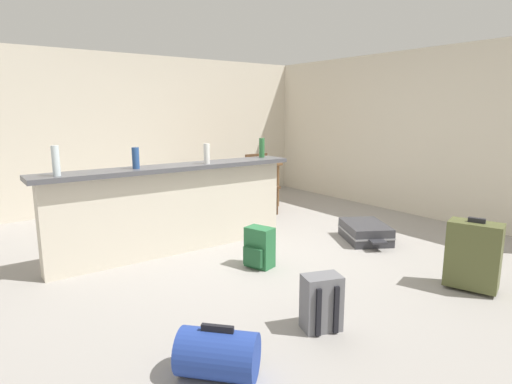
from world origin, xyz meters
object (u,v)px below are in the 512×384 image
at_px(bottle_green, 262,148).
at_px(dining_table, 242,168).
at_px(dining_chair_near_partition, 260,181).
at_px(bottle_clear, 56,161).
at_px(backpack_green, 259,248).
at_px(duffel_bag_blue, 218,354).
at_px(suitcase_upright_olive, 473,255).
at_px(bottle_blue, 136,158).
at_px(backpack_grey, 321,303).
at_px(bottle_white, 207,154).
at_px(suitcase_flat_charcoal, 365,232).

xyz_separation_m(bottle_green, dining_table, (0.66, 1.42, -0.48)).
height_order(bottle_green, dining_chair_near_partition, bottle_green).
distance_m(bottle_clear, bottle_green, 2.50).
bearing_deg(backpack_green, duffel_bag_blue, -134.31).
bearing_deg(backpack_green, bottle_green, 51.92).
bearing_deg(backpack_green, dining_table, 59.13).
xyz_separation_m(duffel_bag_blue, suitcase_upright_olive, (2.52, -0.25, 0.18)).
xyz_separation_m(bottle_blue, backpack_grey, (0.52, -2.22, -0.91)).
xyz_separation_m(bottle_clear, backpack_grey, (1.30, -2.16, -0.94)).
relative_size(bottle_clear, duffel_bag_blue, 0.51).
relative_size(bottle_white, dining_chair_near_partition, 0.25).
relative_size(dining_chair_near_partition, suitcase_upright_olive, 1.39).
bearing_deg(duffel_bag_blue, bottle_clear, 99.85).
height_order(bottle_clear, suitcase_upright_olive, bottle_clear).
bearing_deg(bottle_blue, backpack_green, -45.46).
bearing_deg(bottle_white, dining_chair_near_partition, 34.13).
bearing_deg(bottle_green, duffel_bag_blue, -131.77).
distance_m(bottle_green, duffel_bag_blue, 3.32).
bearing_deg(suitcase_flat_charcoal, bottle_blue, 158.60).
bearing_deg(suitcase_flat_charcoal, bottle_green, 126.90).
distance_m(dining_chair_near_partition, backpack_grey, 3.68).
bearing_deg(bottle_white, bottle_blue, 174.78).
distance_m(bottle_clear, duffel_bag_blue, 2.46).
bearing_deg(suitcase_flat_charcoal, dining_chair_near_partition, 95.41).
bearing_deg(dining_chair_near_partition, bottle_white, -145.87).
distance_m(bottle_clear, dining_chair_near_partition, 3.34).
bearing_deg(dining_table, bottle_green, -114.93).
relative_size(backpack_grey, suitcase_upright_olive, 0.63).
xyz_separation_m(bottle_clear, dining_chair_near_partition, (3.12, 1.03, -0.63)).
bearing_deg(dining_chair_near_partition, bottle_clear, -161.78).
height_order(bottle_blue, backpack_green, bottle_blue).
bearing_deg(suitcase_upright_olive, duffel_bag_blue, 174.30).
bearing_deg(bottle_green, backpack_green, -128.08).
bearing_deg(bottle_blue, backpack_grey, -76.73).
relative_size(bottle_clear, backpack_green, 0.67).
bearing_deg(bottle_green, suitcase_flat_charcoal, -53.10).
bearing_deg(bottle_white, bottle_green, 10.13).
xyz_separation_m(dining_table, backpack_green, (-1.46, -2.44, -0.44)).
distance_m(bottle_blue, bottle_white, 0.81).
relative_size(bottle_blue, bottle_green, 0.90).
bearing_deg(suitcase_upright_olive, backpack_grey, 169.23).
xyz_separation_m(bottle_blue, dining_chair_near_partition, (2.34, 0.96, -0.60)).
height_order(dining_table, suitcase_upright_olive, dining_table).
bearing_deg(dining_table, bottle_white, -134.73).
distance_m(dining_table, dining_chair_near_partition, 0.56).
height_order(backpack_grey, duffel_bag_blue, backpack_grey).
bearing_deg(backpack_grey, bottle_green, 62.75).
distance_m(dining_table, suitcase_flat_charcoal, 2.56).
distance_m(suitcase_flat_charcoal, suitcase_upright_olive, 1.60).
xyz_separation_m(bottle_white, bottle_green, (0.91, 0.16, 0.01)).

